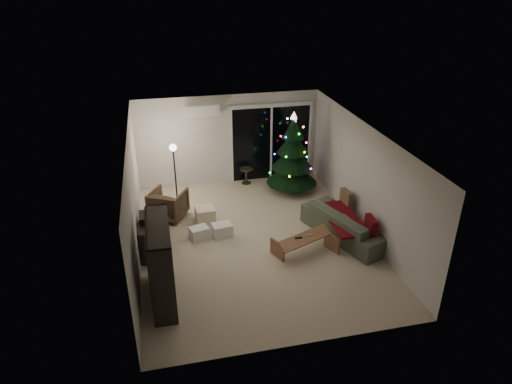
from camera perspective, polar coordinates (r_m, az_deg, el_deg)
room at (r=11.19m, az=0.42°, el=2.65°), size 6.50×7.51×2.60m
bookshelf at (r=8.39m, az=-13.08°, el=-8.81°), size 0.82×1.59×1.55m
media_cabinet at (r=10.01m, az=-13.03°, el=-5.32°), size 0.70×1.24×0.73m
stereo at (r=9.79m, az=-13.28°, el=-3.10°), size 0.37×0.44×0.16m
armchair at (r=11.22m, az=-10.91°, el=-1.49°), size 1.07×1.08×0.73m
ottoman at (r=10.93m, az=-6.36°, el=-2.91°), size 0.46×0.46×0.40m
cardboard_box_a at (r=10.36m, az=-7.11°, el=-5.11°), size 0.46×0.39×0.28m
cardboard_box_b at (r=10.39m, az=-4.28°, el=-4.78°), size 0.47×0.38×0.30m
side_table at (r=12.86m, az=-1.23°, el=2.02°), size 0.37×0.37×0.44m
floor_lamp at (r=11.73m, az=-10.05°, el=2.06°), size 0.25×0.25×1.54m
sofa at (r=10.47m, az=11.22°, el=-3.90°), size 1.58×2.40×0.65m
sofa_throw at (r=10.36m, az=10.79°, el=-3.27°), size 0.70×1.61×0.05m
cushion_a at (r=10.96m, az=11.22°, el=-0.89°), size 0.17×0.44×0.43m
cushion_b at (r=9.94m, az=14.14°, el=-4.22°), size 0.16×0.44×0.43m
coffee_table at (r=9.79m, az=6.13°, el=-6.65°), size 1.35×0.90×0.40m
remote_a at (r=9.64m, az=5.34°, el=-5.71°), size 0.16×0.05×0.02m
remote_b at (r=9.75m, az=6.66°, el=-5.37°), size 0.15×0.09×0.02m
christmas_tree at (r=12.13m, az=4.60°, el=4.94°), size 1.82×1.82×2.22m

